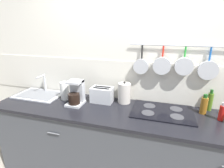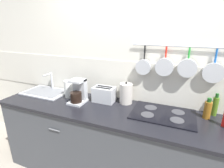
% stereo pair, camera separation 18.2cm
% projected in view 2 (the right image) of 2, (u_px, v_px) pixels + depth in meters
% --- Properties ---
extents(wall_back, '(7.20, 0.15, 2.60)m').
position_uv_depth(wall_back, '(146.00, 74.00, 2.03)').
color(wall_back, silver).
rests_on(wall_back, ground_plane).
extents(cabinet_base, '(3.26, 0.65, 0.90)m').
position_uv_depth(cabinet_base, '(134.00, 153.00, 1.97)').
color(cabinet_base, '#3F4247').
rests_on(cabinet_base, ground_plane).
extents(countertop, '(3.30, 0.67, 0.03)m').
position_uv_depth(countertop, '(136.00, 116.00, 1.82)').
color(countertop, black).
rests_on(countertop, cabinet_base).
extents(sink_basin, '(0.59, 0.39, 0.25)m').
position_uv_depth(sink_basin, '(46.00, 91.00, 2.40)').
color(sink_basin, '#B7BABF').
rests_on(sink_basin, countertop).
extents(paper_towel_roll, '(0.10, 0.10, 0.22)m').
position_uv_depth(paper_towel_roll, '(69.00, 89.00, 2.21)').
color(paper_towel_roll, white).
rests_on(paper_towel_roll, countertop).
extents(coffee_maker, '(0.18, 0.21, 0.28)m').
position_uv_depth(coffee_maker, '(78.00, 93.00, 2.07)').
color(coffee_maker, '#B7BABF').
rests_on(coffee_maker, countertop).
extents(toaster, '(0.27, 0.17, 0.18)m').
position_uv_depth(toaster, '(104.00, 94.00, 2.10)').
color(toaster, '#B7BABF').
rests_on(toaster, countertop).
extents(kettle, '(0.15, 0.15, 0.26)m').
position_uv_depth(kettle, '(126.00, 93.00, 2.05)').
color(kettle, beige).
rests_on(kettle, countertop).
extents(cooktop, '(0.64, 0.44, 0.01)m').
position_uv_depth(cooktop, '(163.00, 114.00, 1.81)').
color(cooktop, black).
rests_on(cooktop, countertop).
extents(bottle_cooking_wine, '(0.07, 0.07, 0.21)m').
position_uv_depth(bottle_cooking_wine, '(208.00, 109.00, 1.71)').
color(bottle_cooking_wine, '#8C5919').
rests_on(bottle_cooking_wine, countertop).
extents(bottle_vinegar, '(0.06, 0.06, 0.24)m').
position_uv_depth(bottle_vinegar, '(215.00, 106.00, 1.77)').
color(bottle_vinegar, '#4C721E').
rests_on(bottle_vinegar, countertop).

